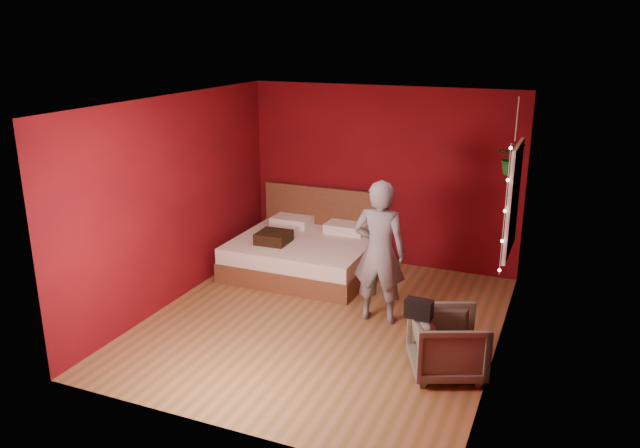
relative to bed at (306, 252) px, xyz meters
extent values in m
plane|color=#915F3A|center=(0.87, -1.46, -0.28)|extent=(4.50, 4.50, 0.00)
cube|color=maroon|center=(0.87, 0.80, 1.02)|extent=(4.00, 0.02, 2.60)
cube|color=maroon|center=(0.87, -3.72, 1.02)|extent=(4.00, 0.02, 2.60)
cube|color=maroon|center=(-1.14, -1.46, 1.02)|extent=(0.02, 4.50, 2.60)
cube|color=maroon|center=(2.88, -1.46, 1.02)|extent=(0.02, 4.50, 2.60)
cube|color=white|center=(0.87, -1.46, 2.33)|extent=(4.00, 4.50, 0.02)
cube|color=white|center=(2.84, -0.56, 1.22)|extent=(0.04, 0.97, 1.27)
cube|color=black|center=(2.82, -0.56, 1.22)|extent=(0.02, 0.85, 1.15)
cube|color=white|center=(2.82, -0.56, 1.22)|extent=(0.03, 0.05, 1.15)
cube|color=white|center=(2.82, -0.56, 1.22)|extent=(0.03, 0.85, 0.05)
cylinder|color=silver|center=(2.81, -1.09, 1.22)|extent=(0.01, 0.01, 1.45)
sphere|color=#FFF2CC|center=(2.81, -1.09, 0.55)|extent=(0.04, 0.04, 0.04)
sphere|color=#FFF2CC|center=(2.81, -1.09, 0.88)|extent=(0.04, 0.04, 0.04)
sphere|color=#FFF2CC|center=(2.81, -1.09, 1.22)|extent=(0.04, 0.04, 0.04)
sphere|color=#FFF2CC|center=(2.81, -1.09, 1.56)|extent=(0.04, 0.04, 0.04)
sphere|color=#FFF2CC|center=(2.81, -1.09, 1.90)|extent=(0.04, 0.04, 0.04)
cube|color=brown|center=(0.00, -0.09, -0.14)|extent=(1.95, 1.66, 0.27)
cube|color=white|center=(0.00, -0.09, 0.10)|extent=(1.91, 1.62, 0.21)
cube|color=brown|center=(0.00, 0.70, 0.26)|extent=(1.95, 0.08, 1.07)
cube|color=white|center=(-0.44, 0.46, 0.28)|extent=(0.58, 0.37, 0.14)
cube|color=white|center=(0.44, 0.46, 0.28)|extent=(0.58, 0.37, 0.14)
imported|color=slate|center=(1.45, -1.14, 0.58)|extent=(0.65, 0.45, 1.72)
imported|color=#686252|center=(2.47, -2.04, 0.05)|extent=(0.94, 0.93, 0.66)
cube|color=black|center=(2.20, -2.25, 0.47)|extent=(0.27, 0.15, 0.19)
cube|color=#301D10|center=(-0.34, -0.35, 0.28)|extent=(0.44, 0.44, 0.15)
cylinder|color=silver|center=(2.75, -0.06, 2.06)|extent=(0.01, 0.01, 0.52)
imported|color=#1C621F|center=(2.75, -0.06, 1.60)|extent=(0.39, 0.35, 0.40)
camera|label=1|loc=(3.45, -7.71, 3.07)|focal=35.00mm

